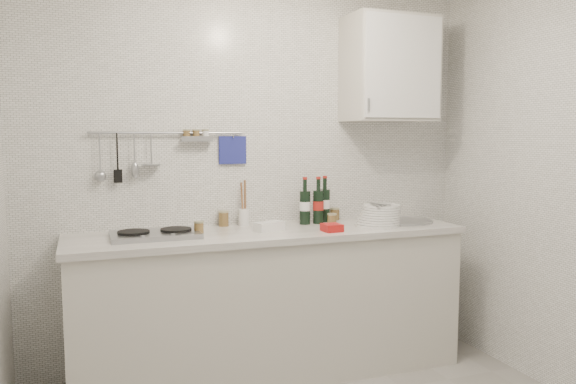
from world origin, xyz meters
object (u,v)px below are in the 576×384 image
object	(u,v)px
wine_bottles	(316,200)
utensil_crock	(244,215)
wall_cabinet	(390,69)
plate_stack_hob	(154,235)
plate_stack_sink	(379,215)

from	to	relation	value
wine_bottles	utensil_crock	xyz separation A→B (m)	(-0.48, 0.07, -0.08)
wall_cabinet	utensil_crock	xyz separation A→B (m)	(-1.00, 0.11, -0.96)
wall_cabinet	utensil_crock	world-z (taller)	wall_cabinet
wall_cabinet	wine_bottles	xyz separation A→B (m)	(-0.52, 0.04, -0.87)
plate_stack_hob	utensil_crock	distance (m)	0.65
wall_cabinet	plate_stack_hob	world-z (taller)	wall_cabinet
wine_bottles	plate_stack_sink	bearing A→B (deg)	-31.31
utensil_crock	plate_stack_sink	bearing A→B (deg)	-19.21
wine_bottles	utensil_crock	bearing A→B (deg)	171.23
wine_bottles	plate_stack_hob	bearing A→B (deg)	-172.19
wall_cabinet	wine_bottles	distance (m)	1.02
wall_cabinet	wine_bottles	bearing A→B (deg)	175.68
wine_bottles	utensil_crock	world-z (taller)	wine_bottles
plate_stack_sink	utensil_crock	distance (m)	0.89
plate_stack_hob	utensil_crock	xyz separation A→B (m)	(0.60, 0.22, 0.06)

